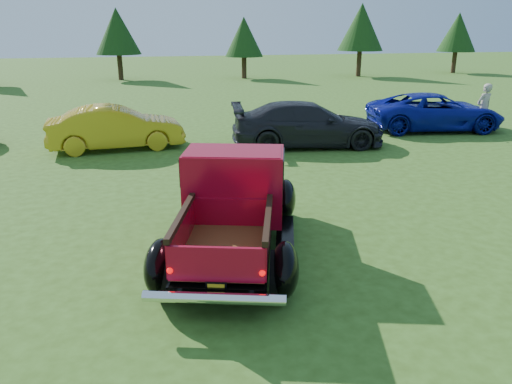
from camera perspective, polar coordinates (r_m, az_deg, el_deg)
The scene contains 10 objects.
ground at distance 8.60m, azimuth 0.32°, elevation -7.56°, with size 120.00×120.00×0.00m, color #334F16.
tree_mid_left at distance 38.53m, azimuth -15.58°, elevation 17.27°, with size 3.20×3.20×5.00m.
tree_mid_right at distance 38.32m, azimuth -1.39°, elevation 17.29°, with size 2.82×2.82×4.40m.
tree_east at distance 40.64m, azimuth 11.93°, elevation 17.95°, with size 3.46×3.46×5.40m.
tree_far_east at distance 45.94m, azimuth 22.05°, elevation 16.56°, with size 3.07×3.07×4.80m.
pickup_truck at distance 8.81m, azimuth -2.44°, elevation -1.04°, with size 3.28×5.03×1.76m.
show_car_yellow at distance 16.58m, azimuth -15.71°, elevation 7.09°, with size 1.47×4.20×1.38m, color gold.
show_car_grey at distance 16.50m, azimuth 5.93°, elevation 7.72°, with size 2.01×4.95×1.44m, color black.
show_car_blue at distance 20.17m, azimuth 19.77°, elevation 8.62°, with size 2.29×4.97×1.38m, color #0C1489.
spectator at distance 20.47m, azimuth 24.58°, elevation 8.74°, with size 0.65×0.42×1.78m, color #A3998D.
Camera 1 is at (-1.79, -7.51, 3.78)m, focal length 35.00 mm.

